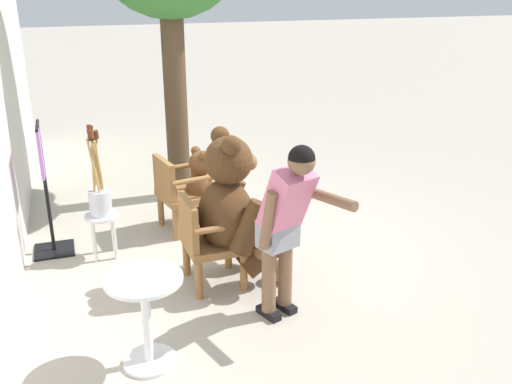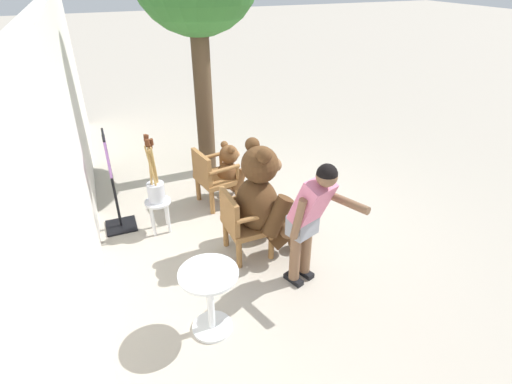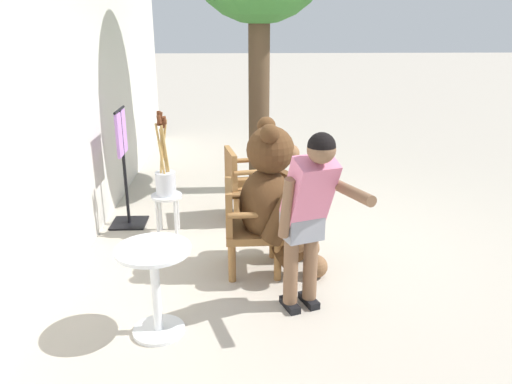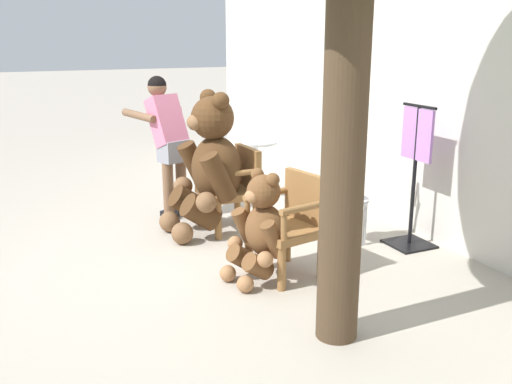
% 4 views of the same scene
% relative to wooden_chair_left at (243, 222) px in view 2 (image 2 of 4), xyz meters
% --- Properties ---
extents(ground_plane, '(60.00, 60.00, 0.00)m').
position_rel_wooden_chair_left_xyz_m(ground_plane, '(0.65, -0.66, -0.46)').
color(ground_plane, '#B2A899').
extents(back_wall, '(10.00, 0.16, 2.80)m').
position_rel_wooden_chair_left_xyz_m(back_wall, '(0.65, 1.74, 0.94)').
color(back_wall, beige).
rests_on(back_wall, ground).
extents(wooden_chair_left, '(0.58, 0.54, 0.86)m').
position_rel_wooden_chair_left_xyz_m(wooden_chair_left, '(0.00, 0.00, 0.00)').
color(wooden_chair_left, olive).
rests_on(wooden_chair_left, ground).
extents(wooden_chair_right, '(0.65, 0.62, 0.86)m').
position_rel_wooden_chair_left_xyz_m(wooden_chair_right, '(1.28, -0.00, 0.00)').
color(wooden_chair_right, olive).
rests_on(wooden_chair_right, ground).
extents(teddy_bear_large, '(0.87, 0.83, 1.46)m').
position_rel_wooden_chair_left_xyz_m(teddy_bear_large, '(0.00, -0.26, 0.25)').
color(teddy_bear_large, '#4C3019').
rests_on(teddy_bear_large, ground).
extents(teddy_bear_small, '(0.58, 0.57, 0.93)m').
position_rel_wooden_chair_left_xyz_m(teddy_bear_small, '(1.30, -0.29, -0.01)').
color(teddy_bear_small, brown).
rests_on(teddy_bear_small, ground).
extents(person_visitor, '(0.70, 0.65, 1.55)m').
position_rel_wooden_chair_left_xyz_m(person_visitor, '(-0.77, -0.47, 0.46)').
color(person_visitor, black).
rests_on(person_visitor, ground).
extents(white_stool, '(0.34, 0.34, 0.46)m').
position_rel_wooden_chair_left_xyz_m(white_stool, '(0.88, 0.87, -0.11)').
color(white_stool, silver).
rests_on(white_stool, ground).
extents(brush_bucket, '(0.22, 0.22, 0.92)m').
position_rel_wooden_chair_left_xyz_m(brush_bucket, '(0.88, 0.87, 0.22)').
color(brush_bucket, silver).
rests_on(brush_bucket, white_stool).
extents(round_side_table, '(0.56, 0.56, 0.72)m').
position_rel_wooden_chair_left_xyz_m(round_side_table, '(-1.01, 0.70, -0.01)').
color(round_side_table, silver).
rests_on(round_side_table, ground).
extents(clothing_display_stand, '(0.44, 0.40, 1.36)m').
position_rel_wooden_chair_left_xyz_m(clothing_display_stand, '(1.16, 1.37, 0.26)').
color(clothing_display_stand, black).
rests_on(clothing_display_stand, ground).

